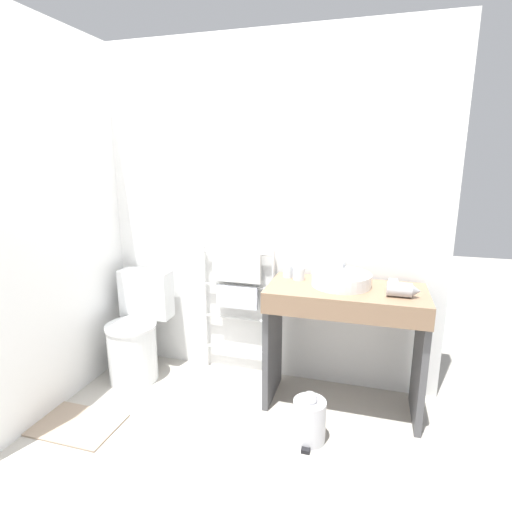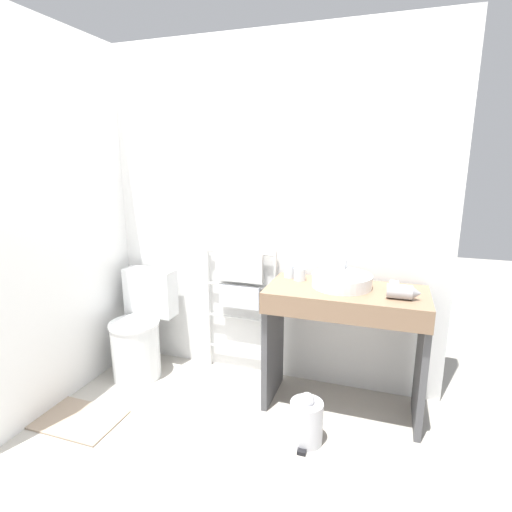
{
  "view_description": "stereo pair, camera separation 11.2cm",
  "coord_description": "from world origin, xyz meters",
  "px_view_note": "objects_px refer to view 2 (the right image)",
  "views": [
    {
      "loc": [
        0.78,
        -1.56,
        1.63
      ],
      "look_at": [
        0.08,
        0.84,
        1.04
      ],
      "focal_mm": 28.0,
      "sensor_mm": 36.0,
      "label": 1
    },
    {
      "loc": [
        0.88,
        -1.53,
        1.63
      ],
      "look_at": [
        0.08,
        0.84,
        1.04
      ],
      "focal_mm": 28.0,
      "sensor_mm": 36.0,
      "label": 2
    }
  ],
  "objects_px": {
    "toilet": "(140,332)",
    "trash_bin": "(306,421)",
    "sink_basin": "(342,280)",
    "hair_dryer": "(401,291)",
    "towel_radiator": "(240,287)",
    "cup_near_edge": "(300,274)",
    "cup_near_wall": "(290,271)"
  },
  "relations": [
    {
      "from": "cup_near_edge",
      "to": "towel_radiator",
      "type": "bearing_deg",
      "value": 165.1
    },
    {
      "from": "toilet",
      "to": "trash_bin",
      "type": "xyz_separation_m",
      "value": [
        1.39,
        -0.39,
        -0.2
      ]
    },
    {
      "from": "toilet",
      "to": "trash_bin",
      "type": "bearing_deg",
      "value": -15.47
    },
    {
      "from": "toilet",
      "to": "sink_basin",
      "type": "distance_m",
      "value": 1.61
    },
    {
      "from": "towel_radiator",
      "to": "sink_basin",
      "type": "xyz_separation_m",
      "value": [
        0.78,
        -0.19,
        0.19
      ]
    },
    {
      "from": "toilet",
      "to": "trash_bin",
      "type": "distance_m",
      "value": 1.46
    },
    {
      "from": "sink_basin",
      "to": "cup_near_wall",
      "type": "xyz_separation_m",
      "value": [
        -0.37,
        0.11,
        -0.0
      ]
    },
    {
      "from": "toilet",
      "to": "cup_near_edge",
      "type": "bearing_deg",
      "value": 5.89
    },
    {
      "from": "cup_near_edge",
      "to": "hair_dryer",
      "type": "xyz_separation_m",
      "value": [
        0.65,
        -0.17,
        0.0
      ]
    },
    {
      "from": "cup_near_edge",
      "to": "cup_near_wall",
      "type": "bearing_deg",
      "value": 150.4
    },
    {
      "from": "sink_basin",
      "to": "toilet",
      "type": "bearing_deg",
      "value": -177.56
    },
    {
      "from": "toilet",
      "to": "cup_near_edge",
      "type": "relative_size",
      "value": 9.81
    },
    {
      "from": "towel_radiator",
      "to": "trash_bin",
      "type": "height_order",
      "value": "towel_radiator"
    },
    {
      "from": "toilet",
      "to": "sink_basin",
      "type": "xyz_separation_m",
      "value": [
        1.51,
        0.06,
        0.55
      ]
    },
    {
      "from": "toilet",
      "to": "hair_dryer",
      "type": "relative_size",
      "value": 4.24
    },
    {
      "from": "sink_basin",
      "to": "cup_near_wall",
      "type": "distance_m",
      "value": 0.39
    },
    {
      "from": "towel_radiator",
      "to": "cup_near_edge",
      "type": "distance_m",
      "value": 0.54
    },
    {
      "from": "cup_near_edge",
      "to": "hair_dryer",
      "type": "relative_size",
      "value": 0.43
    },
    {
      "from": "toilet",
      "to": "cup_near_wall",
      "type": "xyz_separation_m",
      "value": [
        1.14,
        0.17,
        0.55
      ]
    },
    {
      "from": "cup_near_wall",
      "to": "cup_near_edge",
      "type": "relative_size",
      "value": 1.02
    },
    {
      "from": "towel_radiator",
      "to": "trash_bin",
      "type": "distance_m",
      "value": 1.08
    },
    {
      "from": "towel_radiator",
      "to": "cup_near_edge",
      "type": "relative_size",
      "value": 12.14
    },
    {
      "from": "towel_radiator",
      "to": "sink_basin",
      "type": "relative_size",
      "value": 2.63
    },
    {
      "from": "toilet",
      "to": "hair_dryer",
      "type": "xyz_separation_m",
      "value": [
        1.87,
        -0.04,
        0.55
      ]
    },
    {
      "from": "hair_dryer",
      "to": "towel_radiator",
      "type": "bearing_deg",
      "value": 165.25
    },
    {
      "from": "hair_dryer",
      "to": "toilet",
      "type": "bearing_deg",
      "value": 178.66
    },
    {
      "from": "sink_basin",
      "to": "hair_dryer",
      "type": "bearing_deg",
      "value": -16.74
    },
    {
      "from": "sink_basin",
      "to": "trash_bin",
      "type": "height_order",
      "value": "sink_basin"
    },
    {
      "from": "cup_near_wall",
      "to": "toilet",
      "type": "bearing_deg",
      "value": -171.44
    },
    {
      "from": "cup_near_edge",
      "to": "trash_bin",
      "type": "relative_size",
      "value": 0.26
    },
    {
      "from": "towel_radiator",
      "to": "hair_dryer",
      "type": "distance_m",
      "value": 1.19
    },
    {
      "from": "towel_radiator",
      "to": "hair_dryer",
      "type": "relative_size",
      "value": 5.25
    }
  ]
}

